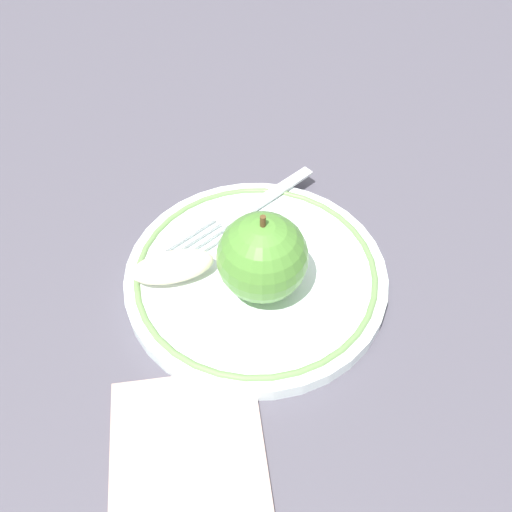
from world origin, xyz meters
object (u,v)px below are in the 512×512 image
object	(u,v)px
plate	(256,276)
apple_slice_front	(173,267)
fork	(248,210)
apple_red_whole	(265,256)
napkin_folded	(189,469)

from	to	relation	value
plate	apple_slice_front	size ratio (longest dim) A/B	3.25
apple_slice_front	plate	bearing A→B (deg)	-10.62
plate	apple_slice_front	xyz separation A→B (m)	(0.07, 0.03, 0.02)
apple_slice_front	fork	size ratio (longest dim) A/B	0.44
plate	apple_slice_front	world-z (taller)	apple_slice_front
apple_red_whole	fork	xyz separation A→B (m)	(0.04, -0.09, -0.04)
fork	napkin_folded	world-z (taller)	fork
apple_red_whole	apple_slice_front	bearing A→B (deg)	8.58
apple_slice_front	fork	world-z (taller)	apple_slice_front
fork	apple_slice_front	bearing A→B (deg)	8.67
plate	fork	size ratio (longest dim) A/B	1.43
apple_red_whole	apple_slice_front	world-z (taller)	apple_red_whole
fork	plate	bearing A→B (deg)	53.76
apple_red_whole	fork	size ratio (longest dim) A/B	0.52
plate	napkin_folded	xyz separation A→B (m)	(-0.00, 0.18, -0.01)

